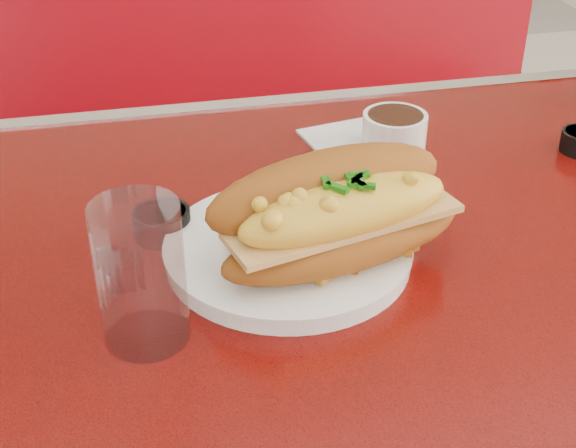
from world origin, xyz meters
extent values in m
cube|color=#B5110B|center=(0.00, 0.00, 0.75)|extent=(1.20, 0.80, 0.04)
cube|color=silver|center=(0.00, 0.40, 0.75)|extent=(1.22, 0.03, 0.04)
cube|color=maroon|center=(0.00, 0.78, 0.23)|extent=(1.20, 0.50, 0.45)
cube|color=maroon|center=(0.00, 1.00, 0.68)|extent=(1.20, 0.08, 0.45)
cylinder|color=white|center=(-0.17, 0.01, 0.78)|extent=(0.32, 0.32, 0.02)
cylinder|color=white|center=(-0.17, 0.01, 0.79)|extent=(0.33, 0.33, 0.00)
ellipsoid|color=#9C5519|center=(-0.12, -0.03, 0.81)|extent=(0.26, 0.14, 0.05)
cube|color=#E4B466|center=(-0.12, -0.03, 0.83)|extent=(0.24, 0.12, 0.01)
ellipsoid|color=yellow|center=(-0.12, -0.03, 0.85)|extent=(0.23, 0.12, 0.05)
ellipsoid|color=#9C5519|center=(-0.13, 0.00, 0.85)|extent=(0.27, 0.15, 0.10)
cube|color=silver|center=(-0.11, 0.00, 0.79)|extent=(0.02, 0.10, 0.00)
cube|color=silver|center=(-0.10, 0.06, 0.79)|extent=(0.02, 0.03, 0.00)
cylinder|color=white|center=(0.02, 0.22, 0.79)|extent=(0.09, 0.09, 0.04)
cylinder|color=black|center=(0.02, 0.22, 0.81)|extent=(0.08, 0.08, 0.01)
cylinder|color=black|center=(-0.28, 0.08, 0.78)|extent=(0.07, 0.07, 0.03)
cylinder|color=#C96949|center=(-0.28, 0.08, 0.80)|extent=(0.06, 0.06, 0.01)
cylinder|color=#ACC9DD|center=(-0.31, -0.08, 0.84)|extent=(0.08, 0.08, 0.13)
cube|color=white|center=(-0.02, 0.24, 0.77)|extent=(0.15, 0.15, 0.00)
camera|label=1|loc=(-0.31, -0.64, 1.22)|focal=50.00mm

